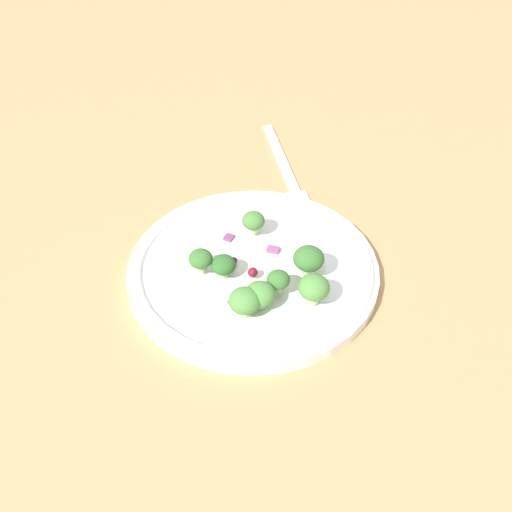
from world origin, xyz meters
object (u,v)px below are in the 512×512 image
Objects in this scene: plate at (256,270)px; fork at (286,170)px; broccoli_floret_0 at (314,288)px; broccoli_floret_1 at (224,265)px; broccoli_floret_2 at (278,280)px.

plate is 1.33× the size of fork.
plate is at bearing -11.01° from fork.
fork is (-18.10, 3.52, -0.61)cm from plate.
broccoli_floret_0 is 8.95cm from broccoli_floret_1.
fork is (-22.90, -1.72, -3.00)cm from broccoli_floret_0.
broccoli_floret_1 is at bearing -114.28° from broccoli_floret_2.
plate is 11.25× the size of broccoli_floret_2.
broccoli_floret_2 is (-1.04, -3.18, -0.07)cm from broccoli_floret_0.
broccoli_floret_0 is 1.33× the size of broccoli_floret_2.
broccoli_floret_2 reaches higher than plate.
broccoli_floret_0 reaches higher than broccoli_floret_2.
plate is 7.50cm from broccoli_floret_0.
broccoli_floret_0 reaches higher than broccoli_floret_1.
broccoli_floret_1 is at bearing -64.50° from plate.
plate reaches higher than fork.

